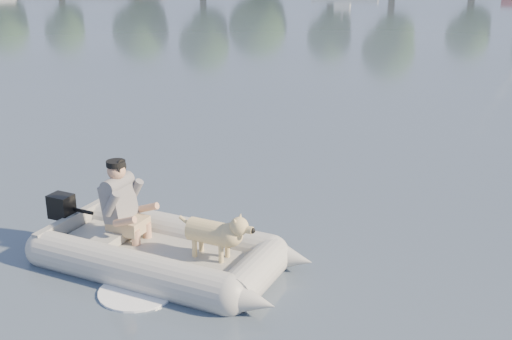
# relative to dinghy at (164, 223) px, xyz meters

# --- Properties ---
(water) EXTENTS (160.00, 160.00, 0.00)m
(water) POSITION_rel_dinghy_xyz_m (0.65, -0.50, -0.56)
(water) COLOR slate
(water) RESTS_ON ground
(dinghy) EXTENTS (5.37, 4.58, 1.33)m
(dinghy) POSITION_rel_dinghy_xyz_m (0.00, 0.00, 0.00)
(dinghy) COLOR #AAAAA5
(dinghy) RESTS_ON water
(man) EXTENTS (0.83, 0.76, 1.03)m
(man) POSITION_rel_dinghy_xyz_m (-0.63, 0.23, 0.18)
(man) COLOR slate
(man) RESTS_ON dinghy
(dog) EXTENTS (0.94, 0.55, 0.59)m
(dog) POSITION_rel_dinghy_xyz_m (0.61, -0.12, -0.07)
(dog) COLOR tan
(dog) RESTS_ON dinghy
(outboard_motor) EXTENTS (0.46, 0.37, 0.75)m
(outboard_motor) POSITION_rel_dinghy_xyz_m (-1.53, 0.43, -0.27)
(outboard_motor) COLOR black
(outboard_motor) RESTS_ON dinghy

